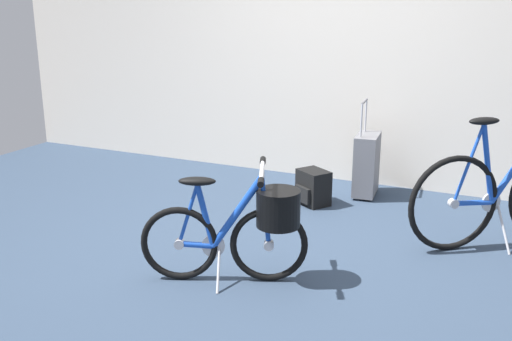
{
  "coord_description": "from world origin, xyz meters",
  "views": [
    {
      "loc": [
        1.6,
        -3.2,
        1.65
      ],
      "look_at": [
        0.02,
        0.2,
        0.55
      ],
      "focal_mm": 41.45,
      "sensor_mm": 36.0,
      "label": 1
    }
  ],
  "objects": [
    {
      "name": "back_wall",
      "position": [
        0.0,
        2.02,
        1.5
      ],
      "size": [
        7.1,
        0.1,
        2.99
      ],
      "primitive_type": "cube",
      "color": "silver",
      "rests_on": "ground_plane"
    },
    {
      "name": "display_bike_left",
      "position": [
        1.53,
        0.96,
        0.37
      ],
      "size": [
        1.13,
        0.94,
        0.99
      ],
      "color": "black",
      "rests_on": "ground_plane"
    },
    {
      "name": "ground_plane",
      "position": [
        0.0,
        0.0,
        0.0
      ],
      "size": [
        7.1,
        7.1,
        0.0
      ],
      "primitive_type": "plane",
      "color": "#2D3D51"
    },
    {
      "name": "rolling_suitcase",
      "position": [
        0.41,
        1.61,
        0.28
      ],
      "size": [
        0.22,
        0.38,
        0.83
      ],
      "color": "slate",
      "rests_on": "ground_plane"
    },
    {
      "name": "folding_bike_foreground",
      "position": [
        0.17,
        -0.27,
        0.36
      ],
      "size": [
        0.94,
        0.55,
        0.72
      ],
      "color": "black",
      "rests_on": "ground_plane"
    },
    {
      "name": "backpack_on_floor",
      "position": [
        0.08,
        1.21,
        0.14
      ],
      "size": [
        0.32,
        0.3,
        0.29
      ],
      "color": "black",
      "rests_on": "ground_plane"
    }
  ]
}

